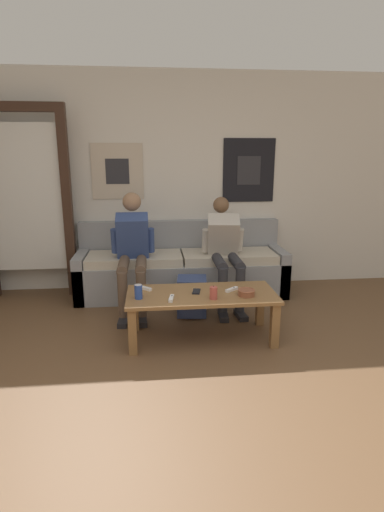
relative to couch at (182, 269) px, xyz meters
The scene contains 15 objects.
ground_plane 2.63m from the couch, 91.62° to the right, with size 18.00×18.00×0.00m, color brown.
wall_back 1.04m from the couch, 101.86° to the left, with size 10.00×0.07×2.55m.
door_frame 1.96m from the couch, behind, with size 1.00×0.10×2.15m.
couch is the anchor object (origin of this frame).
coffee_table 1.22m from the couch, 86.09° to the right, with size 1.31×0.58×0.43m.
person_seated_adult 0.75m from the couch, 146.81° to the right, with size 0.47×0.94×1.21m.
person_seated_teen 0.65m from the couch, 36.05° to the right, with size 0.47×0.98×1.14m.
backpack 0.67m from the couch, 85.36° to the right, with size 0.33×0.34×0.39m.
ceramic_bowl 1.41m from the couch, 70.68° to the right, with size 0.15×0.15×0.06m.
pillar_candle 1.39m from the couch, 83.11° to the right, with size 0.07×0.07×0.12m.
drink_can_blue 1.39m from the couch, 109.71° to the right, with size 0.07×0.07×0.12m.
game_controller_near_left 1.24m from the couch, 73.09° to the right, with size 0.13×0.12×0.03m.
game_controller_near_right 1.37m from the couch, 97.99° to the right, with size 0.06×0.15×0.03m.
game_controller_far_center 1.15m from the couch, 111.32° to the right, with size 0.13×0.12×0.03m.
cell_phone 1.19m from the couch, 88.00° to the right, with size 0.09×0.15×0.01m.
Camera 1 is at (-0.26, -1.90, 1.63)m, focal length 28.00 mm.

